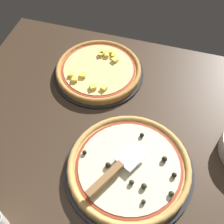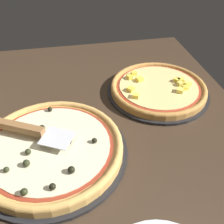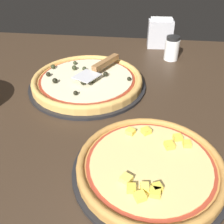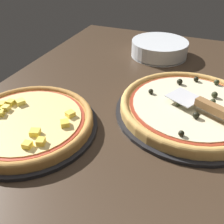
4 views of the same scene
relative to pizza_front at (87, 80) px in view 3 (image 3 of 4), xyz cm
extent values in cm
cube|color=#38281C|center=(-1.28, 5.00, -4.42)|extent=(135.42, 115.78, 3.60)
cylinder|color=black|center=(-0.02, 0.00, -2.12)|extent=(41.66, 41.66, 1.00)
cylinder|color=tan|center=(-0.02, 0.00, -0.59)|extent=(39.16, 39.16, 2.07)
torus|color=tan|center=(-0.02, 0.00, 0.45)|extent=(39.16, 39.16, 2.05)
cylinder|color=maroon|center=(-0.02, 0.00, 0.53)|extent=(34.04, 34.04, 0.15)
cylinder|color=beige|center=(-0.02, 0.00, 0.65)|extent=(32.11, 32.11, 0.40)
sphere|color=#282D19|center=(6.87, -10.28, 1.56)|extent=(1.41, 1.41, 1.41)
sphere|color=black|center=(0.25, 4.67, 1.74)|extent=(1.78, 1.78, 1.78)
sphere|color=#282D19|center=(14.16, -5.66, 1.69)|extent=(1.68, 1.68, 1.68)
sphere|color=#282D19|center=(5.95, -5.64, 1.75)|extent=(1.79, 1.79, 1.79)
sphere|color=#282D19|center=(-2.38, 3.15, 1.60)|extent=(1.51, 1.51, 1.51)
sphere|color=black|center=(13.96, 0.49, 1.66)|extent=(1.61, 1.61, 1.61)
sphere|color=black|center=(10.10, 5.00, 1.75)|extent=(1.79, 1.79, 1.79)
sphere|color=black|center=(1.26, 11.82, 1.58)|extent=(1.46, 1.46, 1.46)
sphere|color=black|center=(-14.87, 0.22, 1.57)|extent=(1.43, 1.43, 1.43)
sphere|color=#282D19|center=(2.09, -5.47, 1.65)|extent=(1.60, 1.60, 1.60)
sphere|color=black|center=(-6.34, -2.03, 1.74)|extent=(1.78, 1.78, 1.78)
cylinder|color=black|center=(-22.49, 38.16, -2.12)|extent=(36.18, 36.18, 1.00)
cylinder|color=#B77F3D|center=(-22.49, 38.16, -0.73)|extent=(34.01, 34.01, 1.79)
torus|color=#B77F3D|center=(-22.49, 38.16, 0.17)|extent=(34.01, 34.01, 1.80)
cylinder|color=#A33823|center=(-22.49, 38.16, 0.24)|extent=(29.56, 29.56, 0.15)
cylinder|color=#E5C67A|center=(-22.49, 38.16, 0.37)|extent=(27.89, 27.89, 0.40)
cube|color=yellow|center=(-31.25, 31.37, 1.22)|extent=(2.01, 2.05, 1.30)
cube|color=#F4D64C|center=(-17.21, 28.38, 1.22)|extent=(2.76, 2.69, 1.30)
cube|color=#F9E05B|center=(-21.27, 45.73, 1.22)|extent=(1.92, 1.94, 1.30)
cube|color=#F9E05B|center=(-17.38, 44.06, 1.22)|extent=(2.99, 2.96, 1.30)
cube|color=yellow|center=(-29.19, 29.20, 1.22)|extent=(2.52, 2.29, 1.30)
cube|color=#F4D64C|center=(-20.42, 48.11, 1.22)|extent=(2.78, 2.74, 1.30)
cube|color=yellow|center=(-26.95, 32.36, 1.22)|extent=(2.75, 2.87, 1.30)
cube|color=yellow|center=(-23.36, 46.80, 1.22)|extent=(2.38, 2.29, 1.30)
cube|color=yellow|center=(-18.58, 46.37, 1.22)|extent=(1.99, 2.02, 1.30)
cube|color=yellow|center=(-23.79, 45.49, 1.22)|extent=(2.44, 2.41, 1.30)
cube|color=yellow|center=(-21.25, 27.63, 1.22)|extent=(3.02, 2.99, 1.30)
cube|color=silver|center=(-0.43, 2.15, 2.76)|extent=(10.07, 10.43, 0.24)
cube|color=olive|center=(-5.60, -7.64, 3.64)|extent=(8.54, 13.53, 2.00)
cylinder|color=white|center=(-31.12, -28.04, 1.73)|extent=(6.06, 6.06, 8.70)
cylinder|color=black|center=(-31.12, -28.04, 6.78)|extent=(5.57, 5.57, 1.40)
cube|color=#B2B2B7|center=(-26.37, -41.89, 3.67)|extent=(11.65, 6.91, 12.59)
cube|color=white|center=(-26.37, -41.89, 10.57)|extent=(9.78, 4.03, 1.20)
camera|label=1|loc=(7.51, -44.67, 89.02)|focal=50.00mm
camera|label=2|loc=(51.13, 6.84, 51.53)|focal=42.00mm
camera|label=3|loc=(-18.95, 80.96, 44.41)|focal=42.00mm
camera|label=4|loc=(-64.57, -2.42, 40.48)|focal=42.00mm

